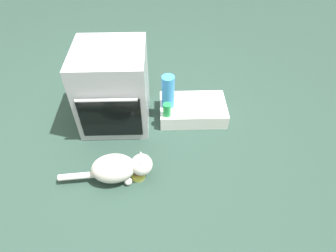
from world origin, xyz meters
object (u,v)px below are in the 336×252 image
water_bottle (168,92)px  oven (113,87)px  soda_can (167,110)px  cat (119,168)px  food_bowl (138,174)px  pantry_cabinet (193,110)px

water_bottle → oven: bearing=-179.2°
water_bottle → soda_can: water_bottle is taller
cat → oven: bearing=92.7°
oven → food_bowl: (0.21, -0.65, -0.31)m
food_bowl → water_bottle: water_bottle is taller
pantry_cabinet → cat: size_ratio=0.86×
pantry_cabinet → soda_can: 0.30m
food_bowl → soda_can: 0.60m
pantry_cabinet → water_bottle: bearing=-178.6°
food_bowl → water_bottle: size_ratio=0.39×
oven → soda_can: (0.44, -0.12, -0.15)m
cat → soda_can: bearing=51.7°
pantry_cabinet → water_bottle: 0.31m
pantry_cabinet → soda_can: soda_can is taller
oven → water_bottle: (0.46, 0.01, -0.06)m
soda_can → oven: bearing=164.3°
pantry_cabinet → food_bowl: size_ratio=5.07×
water_bottle → cat: bearing=-119.2°
pantry_cabinet → food_bowl: (-0.47, -0.66, -0.04)m
water_bottle → soda_can: bearing=-95.8°
pantry_cabinet → water_bottle: size_ratio=1.96×
pantry_cabinet → food_bowl: bearing=-125.4°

